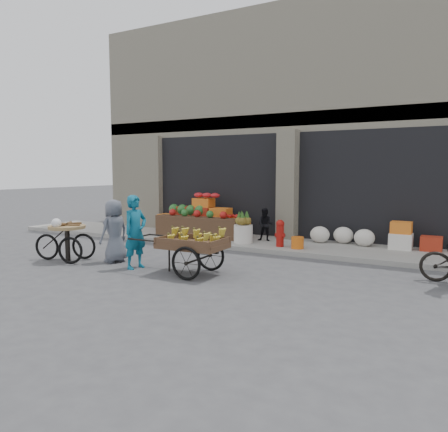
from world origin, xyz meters
The scene contains 13 objects.
ground centered at (0.00, 0.00, 0.00)m, with size 80.00×80.00×0.00m, color #424244.
sidewalk centered at (0.00, 4.10, 0.06)m, with size 18.00×2.20×0.12m, color gray.
building centered at (0.00, 8.03, 3.37)m, with size 14.00×6.45×7.00m.
fruit_display centered at (-2.48, 4.38, 0.67)m, with size 3.10×1.12×1.24m.
pineapple_bin centered at (-0.75, 3.60, 0.37)m, with size 0.52×0.52×0.50m, color silver.
fire_hydrant centered at (0.35, 3.55, 0.50)m, with size 0.22×0.22×0.71m.
orange_bucket centered at (0.85, 3.50, 0.27)m, with size 0.32×0.32×0.30m, color orange.
right_bay_goods centered at (2.61, 4.70, 0.41)m, with size 3.35×0.60×0.70m.
seated_person centered at (-0.35, 4.20, 0.58)m, with size 0.45×0.35×0.93m, color black.
banana_cart centered at (-0.29, 0.26, 0.68)m, with size 2.25×1.00×0.94m.
vendor_woman centered at (-1.63, 0.14, 0.79)m, with size 0.58×0.38×1.59m, color #105F7F.
tricycle_cart centered at (-3.54, -0.03, 0.57)m, with size 1.46×1.03×0.95m.
vendor_grey centered at (-2.49, 0.42, 0.73)m, with size 0.71×0.46×1.45m, color slate.
Camera 1 is at (4.54, -7.07, 2.12)m, focal length 35.00 mm.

